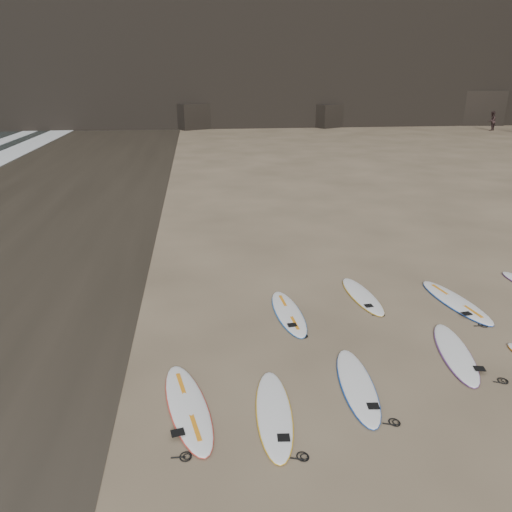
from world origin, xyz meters
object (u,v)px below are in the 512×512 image
at_px(surfboard_0, 274,412).
at_px(person_b, 492,121).
at_px(surfboard_7, 456,301).
at_px(surfboard_5, 288,313).
at_px(surfboard_6, 362,296).
at_px(surfboard_1, 357,385).
at_px(surfboard_11, 188,406).
at_px(surfboard_2, 455,352).

relative_size(surfboard_0, person_b, 1.32).
bearing_deg(surfboard_7, person_b, 49.72).
distance_m(surfboard_5, surfboard_7, 4.28).
bearing_deg(person_b, surfboard_6, 12.98).
xyz_separation_m(surfboard_0, surfboard_1, (1.65, 0.60, 0.00)).
relative_size(surfboard_0, surfboard_5, 0.98).
xyz_separation_m(surfboard_0, person_b, (27.89, 40.61, 0.88)).
bearing_deg(surfboard_11, person_b, 42.13).
height_order(surfboard_0, surfboard_7, surfboard_7).
distance_m(surfboard_2, surfboard_6, 3.09).
distance_m(surfboard_2, surfboard_7, 2.59).
xyz_separation_m(surfboard_2, surfboard_6, (-1.02, 2.92, -0.00)).
xyz_separation_m(surfboard_0, surfboard_6, (2.97, 4.37, -0.00)).
bearing_deg(surfboard_1, surfboard_11, -170.04).
distance_m(surfboard_1, surfboard_11, 3.11).
xyz_separation_m(surfboard_1, surfboard_7, (3.54, 3.15, 0.00)).
relative_size(surfboard_5, surfboard_7, 0.92).
xyz_separation_m(surfboard_2, surfboard_7, (1.19, 2.30, 0.00)).
height_order(surfboard_5, surfboard_6, surfboard_5).
bearing_deg(surfboard_0, surfboard_1, 24.31).
xyz_separation_m(surfboard_1, surfboard_5, (-0.74, 3.04, 0.00)).
bearing_deg(surfboard_0, surfboard_7, 40.11).
xyz_separation_m(surfboard_1, surfboard_11, (-3.10, -0.26, 0.00)).
distance_m(surfboard_6, surfboard_7, 2.30).
relative_size(surfboard_1, surfboard_5, 1.00).
height_order(surfboard_0, surfboard_6, surfboard_0).
height_order(surfboard_1, surfboard_2, same).
bearing_deg(surfboard_5, person_b, 50.34).
height_order(surfboard_6, person_b, person_b).
xyz_separation_m(surfboard_0, surfboard_7, (5.19, 3.76, 0.00)).
bearing_deg(surfboard_2, surfboard_1, -148.14).
bearing_deg(surfboard_0, surfboard_5, 80.20).
bearing_deg(surfboard_2, surfboard_7, 74.33).
relative_size(surfboard_0, surfboard_11, 0.93).
relative_size(surfboard_6, surfboard_11, 0.90).
relative_size(surfboard_2, surfboard_6, 1.04).
height_order(surfboard_0, person_b, person_b).
xyz_separation_m(surfboard_6, person_b, (24.91, 36.23, 0.88)).
relative_size(surfboard_0, surfboard_7, 0.90).
height_order(surfboard_1, surfboard_6, surfboard_1).
distance_m(surfboard_0, surfboard_5, 3.75).
bearing_deg(surfboard_11, surfboard_6, 30.56).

